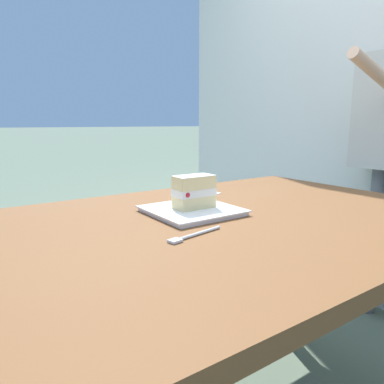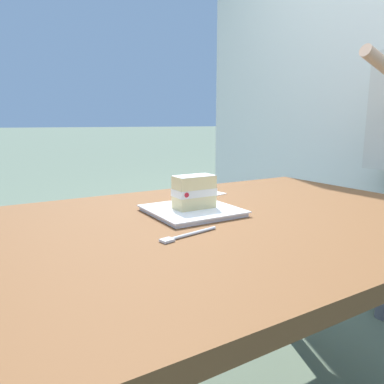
{
  "view_description": "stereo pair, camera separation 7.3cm",
  "coord_description": "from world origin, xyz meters",
  "px_view_note": "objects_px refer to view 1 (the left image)",
  "views": [
    {
      "loc": [
        0.57,
        0.78,
        1.01
      ],
      "look_at": [
        -0.04,
        -0.09,
        0.81
      ],
      "focal_mm": 33.77,
      "sensor_mm": 36.0,
      "label": 1
    },
    {
      "loc": [
        0.51,
        0.82,
        1.01
      ],
      "look_at": [
        -0.04,
        -0.09,
        0.81
      ],
      "focal_mm": 33.77,
      "sensor_mm": 36.0,
      "label": 2
    }
  ],
  "objects_px": {
    "patio_table": "(200,251)",
    "dessert_plate": "(192,211)",
    "paper_napkin": "(202,194)",
    "cake_slice": "(194,192)",
    "dessert_fork": "(193,235)"
  },
  "relations": [
    {
      "from": "dessert_plate",
      "to": "dessert_fork",
      "type": "bearing_deg",
      "value": 55.54
    },
    {
      "from": "cake_slice",
      "to": "patio_table",
      "type": "bearing_deg",
      "value": 63.8
    },
    {
      "from": "dessert_plate",
      "to": "dessert_fork",
      "type": "relative_size",
      "value": 1.5
    },
    {
      "from": "cake_slice",
      "to": "paper_napkin",
      "type": "bearing_deg",
      "value": -131.32
    },
    {
      "from": "dessert_plate",
      "to": "cake_slice",
      "type": "xyz_separation_m",
      "value": [
        -0.01,
        0.0,
        0.06
      ]
    },
    {
      "from": "dessert_plate",
      "to": "paper_napkin",
      "type": "distance_m",
      "value": 0.3
    },
    {
      "from": "cake_slice",
      "to": "paper_napkin",
      "type": "xyz_separation_m",
      "value": [
        -0.19,
        -0.22,
        -0.06
      ]
    },
    {
      "from": "patio_table",
      "to": "dessert_plate",
      "type": "distance_m",
      "value": 0.14
    },
    {
      "from": "patio_table",
      "to": "dessert_plate",
      "type": "relative_size",
      "value": 6.53
    },
    {
      "from": "cake_slice",
      "to": "dessert_fork",
      "type": "distance_m",
      "value": 0.24
    },
    {
      "from": "dessert_fork",
      "to": "cake_slice",
      "type": "bearing_deg",
      "value": -125.95
    },
    {
      "from": "dessert_plate",
      "to": "paper_napkin",
      "type": "xyz_separation_m",
      "value": [
        -0.2,
        -0.22,
        -0.01
      ]
    },
    {
      "from": "paper_napkin",
      "to": "dessert_fork",
      "type": "bearing_deg",
      "value": 51.08
    },
    {
      "from": "paper_napkin",
      "to": "patio_table",
      "type": "bearing_deg",
      "value": 52.58
    },
    {
      "from": "dessert_fork",
      "to": "dessert_plate",
      "type": "bearing_deg",
      "value": -124.46
    }
  ]
}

